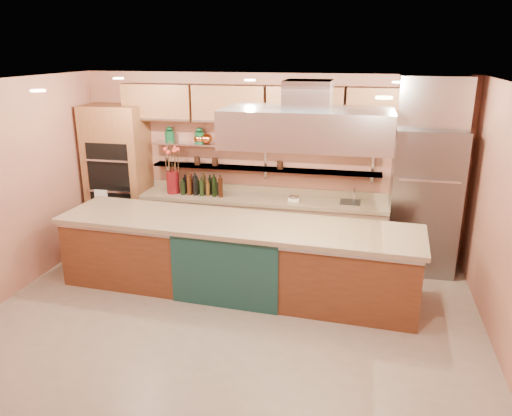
% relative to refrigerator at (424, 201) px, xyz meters
% --- Properties ---
extents(floor, '(6.00, 5.00, 0.02)m').
position_rel_refrigerator_xyz_m(floor, '(-2.35, -2.14, -1.06)').
color(floor, gray).
rests_on(floor, ground).
extents(ceiling, '(6.00, 5.00, 0.02)m').
position_rel_refrigerator_xyz_m(ceiling, '(-2.35, -2.14, 1.75)').
color(ceiling, black).
rests_on(ceiling, wall_back).
extents(wall_back, '(6.00, 0.04, 2.80)m').
position_rel_refrigerator_xyz_m(wall_back, '(-2.35, 0.36, 0.35)').
color(wall_back, '#AC6951').
rests_on(wall_back, floor).
extents(wall_front, '(6.00, 0.04, 2.80)m').
position_rel_refrigerator_xyz_m(wall_front, '(-2.35, -4.64, 0.35)').
color(wall_front, '#AC6951').
rests_on(wall_front, floor).
extents(oven_stack, '(0.95, 0.64, 2.30)m').
position_rel_refrigerator_xyz_m(oven_stack, '(-4.80, 0.04, 0.10)').
color(oven_stack, '#915935').
rests_on(oven_stack, floor).
extents(refrigerator, '(0.95, 0.72, 2.10)m').
position_rel_refrigerator_xyz_m(refrigerator, '(0.00, 0.00, 0.00)').
color(refrigerator, slate).
rests_on(refrigerator, floor).
extents(back_counter, '(3.84, 0.64, 0.93)m').
position_rel_refrigerator_xyz_m(back_counter, '(-2.40, 0.06, -0.58)').
color(back_counter, tan).
rests_on(back_counter, floor).
extents(wall_shelf_lower, '(3.60, 0.26, 0.03)m').
position_rel_refrigerator_xyz_m(wall_shelf_lower, '(-2.40, 0.23, 0.30)').
color(wall_shelf_lower, silver).
rests_on(wall_shelf_lower, wall_back).
extents(wall_shelf_upper, '(3.60, 0.26, 0.03)m').
position_rel_refrigerator_xyz_m(wall_shelf_upper, '(-2.40, 0.23, 0.65)').
color(wall_shelf_upper, silver).
rests_on(wall_shelf_upper, wall_back).
extents(upper_cabinets, '(4.60, 0.36, 0.55)m').
position_rel_refrigerator_xyz_m(upper_cabinets, '(-2.35, 0.18, 1.30)').
color(upper_cabinets, '#915935').
rests_on(upper_cabinets, wall_back).
extents(range_hood, '(2.00, 1.00, 0.45)m').
position_rel_refrigerator_xyz_m(range_hood, '(-1.57, -1.27, 1.20)').
color(range_hood, silver).
rests_on(range_hood, ceiling).
extents(ceiling_downlights, '(4.00, 2.80, 0.02)m').
position_rel_refrigerator_xyz_m(ceiling_downlights, '(-2.35, -1.94, 1.72)').
color(ceiling_downlights, '#FFE5A5').
rests_on(ceiling_downlights, ceiling).
extents(island, '(4.76, 1.27, 0.98)m').
position_rel_refrigerator_xyz_m(island, '(-2.47, -1.27, -0.56)').
color(island, brown).
rests_on(island, floor).
extents(flower_vase, '(0.23, 0.23, 0.36)m').
position_rel_refrigerator_xyz_m(flower_vase, '(-3.84, 0.01, 0.06)').
color(flower_vase, maroon).
rests_on(flower_vase, back_counter).
extents(oil_bottle_cluster, '(0.77, 0.38, 0.24)m').
position_rel_refrigerator_xyz_m(oil_bottle_cluster, '(-3.35, 0.01, -0.00)').
color(oil_bottle_cluster, black).
rests_on(oil_bottle_cluster, back_counter).
extents(kitchen_scale, '(0.18, 0.14, 0.09)m').
position_rel_refrigerator_xyz_m(kitchen_scale, '(-1.89, 0.01, -0.07)').
color(kitchen_scale, white).
rests_on(kitchen_scale, back_counter).
extents(bar_faucet, '(0.03, 0.03, 0.24)m').
position_rel_refrigerator_xyz_m(bar_faucet, '(-1.00, 0.11, -0.00)').
color(bar_faucet, white).
rests_on(bar_faucet, back_counter).
extents(copper_kettle, '(0.21, 0.21, 0.16)m').
position_rel_refrigerator_xyz_m(copper_kettle, '(-3.33, 0.23, 0.74)').
color(copper_kettle, '#D46631').
rests_on(copper_kettle, wall_shelf_upper).
extents(green_canister, '(0.20, 0.20, 0.18)m').
position_rel_refrigerator_xyz_m(green_canister, '(-2.92, 0.23, 0.75)').
color(green_canister, '#0E4223').
rests_on(green_canister, wall_shelf_upper).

